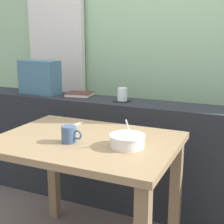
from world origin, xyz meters
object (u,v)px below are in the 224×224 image
ceramic_mug (69,134)px  soup_bowl (127,141)px  coaster_square (122,101)px  throw_pillow (40,77)px  juice_glass (122,95)px  breakfast_table (86,161)px  closed_book (79,94)px  fork_utensil (73,125)px

ceramic_mug → soup_bowl: bearing=11.1°
coaster_square → soup_bowl: bearing=-65.7°
soup_bowl → ceramic_mug: 0.30m
coaster_square → throw_pillow: 0.71m
ceramic_mug → juice_glass: bearing=90.7°
throw_pillow → soup_bowl: size_ratio=1.83×
throw_pillow → soup_bowl: 1.21m
breakfast_table → soup_bowl: size_ratio=5.37×
coaster_square → juice_glass: juice_glass is taller
coaster_square → ceramic_mug: size_ratio=0.88×
closed_book → throw_pillow: throw_pillow is taller
coaster_square → closed_book: 0.37m
closed_book → soup_bowl: bearing=-46.5°
coaster_square → closed_book: size_ratio=0.47×
breakfast_table → soup_bowl: bearing=-5.9°
fork_utensil → coaster_square: bearing=82.3°
closed_book → fork_utensil: bearing=-64.0°
juice_glass → closed_book: juice_glass is taller
coaster_square → juice_glass: (0.00, 0.00, 0.04)m
breakfast_table → throw_pillow: 1.04m
coaster_square → throw_pillow: throw_pillow is taller
juice_glass → ceramic_mug: bearing=-89.3°
soup_bowl → fork_utensil: (-0.43, 0.21, -0.03)m
ceramic_mug → closed_book: bearing=116.5°
breakfast_table → throw_pillow: bearing=139.5°
throw_pillow → soup_bowl: bearing=-33.9°
closed_book → ceramic_mug: closed_book is taller
coaster_square → closed_book: (-0.37, 0.04, 0.01)m
breakfast_table → ceramic_mug: (-0.05, -0.08, 0.17)m
breakfast_table → throw_pillow: throw_pillow is taller
breakfast_table → fork_utensil: size_ratio=5.53×
breakfast_table → closed_book: size_ratio=4.43×
breakfast_table → closed_book: (-0.43, 0.68, 0.21)m
throw_pillow → soup_bowl: (1.00, -0.67, -0.17)m
soup_bowl → throw_pillow: bearing=146.1°
closed_book → fork_utensil: 0.56m
soup_bowl → fork_utensil: size_ratio=1.03×
soup_bowl → ceramic_mug: (-0.29, -0.06, 0.01)m
soup_bowl → ceramic_mug: soup_bowl is taller
soup_bowl → juice_glass: bearing=114.3°
ceramic_mug → breakfast_table: bearing=59.3°
coaster_square → ceramic_mug: 0.72m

